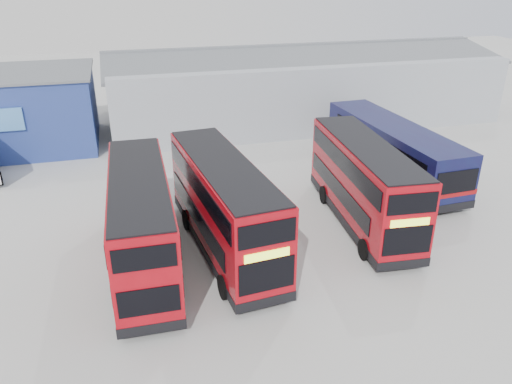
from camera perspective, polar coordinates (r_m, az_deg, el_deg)
The scene contains 7 objects.
ground_plane at distance 22.59m, azimuth 2.74°, elevation -6.25°, with size 120.00×120.00×0.00m, color #9F9F9A.
office_block at distance 38.28m, azimuth -27.04°, elevation 8.30°, with size 12.30×8.32×5.12m.
maintenance_shed at distance 41.91m, azimuth 4.82°, elevation 12.10°, with size 30.50×12.00×5.89m.
double_decker_left at distance 20.74m, azimuth -12.91°, elevation -3.50°, with size 2.63×9.66×4.06m.
double_decker_centre at distance 21.43m, azimuth -3.65°, elevation -1.81°, with size 3.27×9.96×4.14m.
double_decker_right at distance 24.33m, azimuth 12.17°, elevation 0.85°, with size 3.12×9.69×4.03m.
single_decker_blue at distance 30.58m, azimuth 15.21°, elevation 4.60°, with size 3.20×11.80×3.17m.
Camera 1 is at (-6.21, -18.40, 11.54)m, focal length 35.00 mm.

